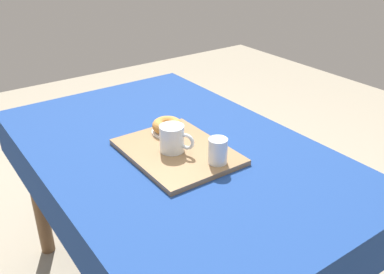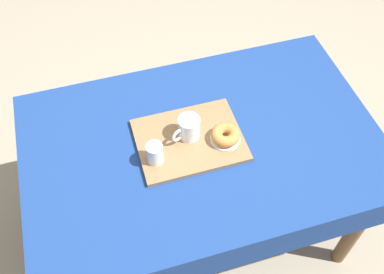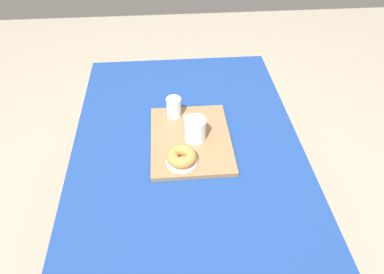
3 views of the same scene
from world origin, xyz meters
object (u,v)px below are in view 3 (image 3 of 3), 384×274
Objects in this scene: tea_mug_left at (195,129)px; donut_plate_left at (182,161)px; water_glass_near at (174,108)px; dining_table at (188,166)px; sugar_donut_left at (182,156)px; serving_tray at (191,139)px.

tea_mug_left reaches higher than donut_plate_left.
tea_mug_left is 1.03× the size of donut_plate_left.
tea_mug_left is 1.42× the size of water_glass_near.
tea_mug_left is (0.05, -0.03, 0.15)m from dining_table.
dining_table is 11.49× the size of tea_mug_left.
dining_table is at bearing -19.42° from sugar_donut_left.
water_glass_near is 0.28m from sugar_donut_left.
water_glass_near reaches higher than serving_tray.
tea_mug_left is at bearing -96.08° from serving_tray.
sugar_donut_left is at bearing 0.00° from donut_plate_left.
tea_mug_left is at bearing -153.42° from water_glass_near.
dining_table is 16.34× the size of water_glass_near.
dining_table is 11.87× the size of donut_plate_left.
water_glass_near is at bearing 21.52° from serving_tray.
sugar_donut_left reaches higher than serving_tray.
donut_plate_left is (-0.13, 0.04, 0.01)m from serving_tray.
serving_tray is (0.05, -0.01, 0.10)m from dining_table.
dining_table is at bearing 146.40° from tea_mug_left.
sugar_donut_left is (0.00, 0.00, 0.03)m from donut_plate_left.
serving_tray is 0.05m from tea_mug_left.
tea_mug_left is at bearing -25.07° from sugar_donut_left.
donut_plate_left is at bearing -176.84° from water_glass_near.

